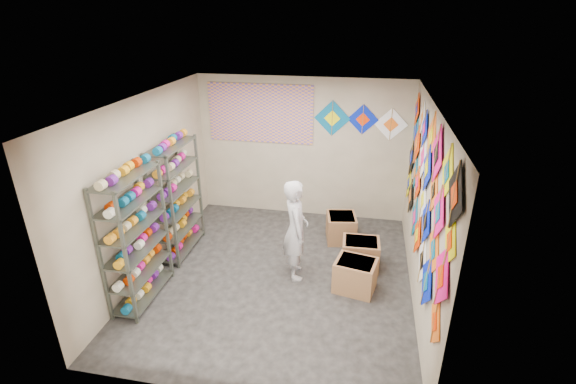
% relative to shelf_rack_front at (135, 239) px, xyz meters
% --- Properties ---
extents(ground, '(4.50, 4.50, 0.00)m').
position_rel_shelf_rack_front_xyz_m(ground, '(1.78, 0.85, -0.95)').
color(ground, black).
extents(room_walls, '(4.50, 4.50, 4.50)m').
position_rel_shelf_rack_front_xyz_m(room_walls, '(1.78, 0.85, 0.69)').
color(room_walls, tan).
rests_on(room_walls, ground).
extents(shelf_rack_front, '(0.40, 1.10, 1.90)m').
position_rel_shelf_rack_front_xyz_m(shelf_rack_front, '(0.00, 0.00, 0.00)').
color(shelf_rack_front, '#4C5147').
rests_on(shelf_rack_front, ground).
extents(shelf_rack_back, '(0.40, 1.10, 1.90)m').
position_rel_shelf_rack_front_xyz_m(shelf_rack_back, '(0.00, 1.30, 0.00)').
color(shelf_rack_back, '#4C5147').
rests_on(shelf_rack_back, ground).
extents(string_spools, '(0.12, 2.36, 0.12)m').
position_rel_shelf_rack_front_xyz_m(string_spools, '(-0.00, 0.65, 0.10)').
color(string_spools, '#EC1493').
rests_on(string_spools, ground).
extents(kite_wall_display, '(0.06, 4.25, 2.08)m').
position_rel_shelf_rack_front_xyz_m(kite_wall_display, '(3.76, 0.82, 0.70)').
color(kite_wall_display, orange).
rests_on(kite_wall_display, room_walls).
extents(back_wall_kites, '(1.68, 0.02, 0.70)m').
position_rel_shelf_rack_front_xyz_m(back_wall_kites, '(2.82, 3.09, 1.00)').
color(back_wall_kites, '#055C8B').
rests_on(back_wall_kites, room_walls).
extents(poster, '(2.00, 0.01, 1.10)m').
position_rel_shelf_rack_front_xyz_m(poster, '(0.98, 3.08, 1.05)').
color(poster, '#654BA4').
rests_on(poster, room_walls).
extents(shopkeeper, '(0.79, 0.70, 1.57)m').
position_rel_shelf_rack_front_xyz_m(shopkeeper, '(2.03, 0.95, -0.16)').
color(shopkeeper, beige).
rests_on(shopkeeper, ground).
extents(carton_a, '(0.66, 0.58, 0.48)m').
position_rel_shelf_rack_front_xyz_m(carton_a, '(2.96, 0.74, -0.71)').
color(carton_a, olive).
rests_on(carton_a, ground).
extents(carton_b, '(0.59, 0.49, 0.47)m').
position_rel_shelf_rack_front_xyz_m(carton_b, '(3.01, 1.35, -0.72)').
color(carton_b, olive).
rests_on(carton_b, ground).
extents(carton_c, '(0.58, 0.62, 0.48)m').
position_rel_shelf_rack_front_xyz_m(carton_c, '(2.65, 2.15, -0.71)').
color(carton_c, olive).
rests_on(carton_c, ground).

